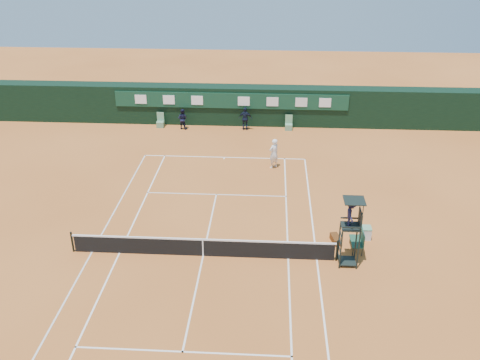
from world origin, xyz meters
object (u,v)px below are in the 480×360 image
at_px(tennis_net, 203,247).
at_px(umpire_chair, 351,219).
at_px(player, 274,153).
at_px(cooler, 365,233).
at_px(player_bench, 359,239).

relative_size(tennis_net, umpire_chair, 3.77).
bearing_deg(player, cooler, 78.09).
xyz_separation_m(cooler, player, (-4.70, 8.35, 0.67)).
height_order(tennis_net, player, player).
distance_m(umpire_chair, cooler, 3.37).
bearing_deg(tennis_net, umpire_chair, -1.92).
bearing_deg(player_bench, player, 114.10).
height_order(umpire_chair, player, umpire_chair).
bearing_deg(player, tennis_net, 30.87).
bearing_deg(tennis_net, player_bench, 7.71).
relative_size(player_bench, cooler, 1.86).
distance_m(player_bench, cooler, 1.20).
xyz_separation_m(umpire_chair, cooler, (1.19, 2.32, -2.13)).
bearing_deg(umpire_chair, player, 108.20).
height_order(tennis_net, player_bench, same).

